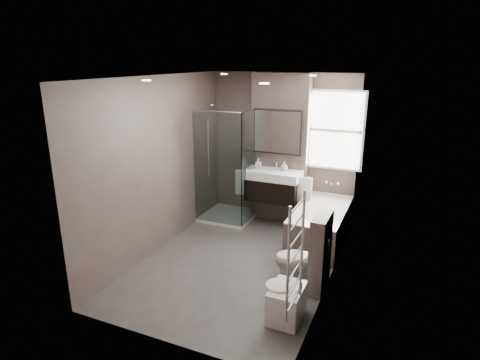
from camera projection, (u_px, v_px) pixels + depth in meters
The scene contains 15 objects.
room at pixel (240, 175), 5.45m from camera, with size 2.70×3.90×2.70m.
vanity_pier at pixel (280, 149), 7.01m from camera, with size 1.00×0.25×2.60m, color brown.
vanity at pixel (273, 185), 6.87m from camera, with size 0.95×0.47×0.66m.
mirror_cabinet at pixel (278, 132), 6.77m from camera, with size 0.86×0.08×0.76m.
towel_left at pixel (242, 183), 7.07m from camera, with size 0.24×0.06×0.44m, color silver.
towel_right at pixel (304, 191), 6.64m from camera, with size 0.24×0.06×0.44m, color silver.
shower_enclosure at pixel (231, 194), 7.16m from camera, with size 0.90×0.90×2.00m.
bathtub at pixel (321, 223), 6.35m from camera, with size 0.75×1.60×0.57m.
window at pixel (334, 130), 6.64m from camera, with size 0.98×0.06×1.33m.
toilet at pixel (301, 260), 5.15m from camera, with size 0.38×0.67×0.68m, color white.
cistern_box at pixel (320, 252), 5.01m from camera, with size 0.19×0.55×1.00m.
bidet at pixel (286, 302), 4.49m from camera, with size 0.42×0.49×0.51m.
towel_radiator at pixel (295, 255), 3.63m from camera, with size 0.03×0.49×1.10m.
soap_bottle_a at pixel (258, 164), 6.87m from camera, with size 0.08×0.08×0.18m, color white.
soap_bottle_b at pixel (284, 166), 6.78m from camera, with size 0.12×0.12×0.15m, color white.
Camera 1 is at (2.09, -4.80, 2.83)m, focal length 30.00 mm.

